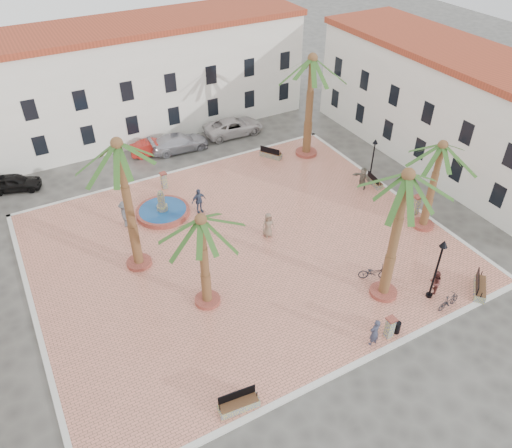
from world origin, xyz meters
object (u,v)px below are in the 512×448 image
object	(u,v)px
bollard_se	(390,327)
fountain	(163,211)
pedestrian_fountain_a	(268,225)
bollard_n	(164,180)
pedestrian_east	(363,178)
bollard_e	(416,205)
palm_nw	(119,158)
lamppost_s	(439,260)
litter_bin	(397,327)
car_silver	(179,142)
palm_ne	(312,70)
palm_s	(405,190)
pedestrian_fountain_b	(199,201)
bicycle_b	(449,301)
pedestrian_north	(125,214)
cyclist_a	(375,332)
palm_sw	(202,231)
car_black	(14,183)
bench_e	(375,182)
bench_ne	(271,154)
bench_s	(239,404)
lamppost_e	(374,153)
palm_e	(440,156)
car_white	(234,127)
cyclist_b	(435,282)
bench_se	(480,288)
bicycle_a	(374,272)
car_red	(154,147)

from	to	relation	value
bollard_se	fountain	bearing A→B (deg)	112.05
bollard_se	pedestrian_fountain_a	xyz separation A→B (m)	(-1.31, 10.58, 0.19)
bollard_n	pedestrian_east	world-z (taller)	pedestrian_east
bollard_e	palm_nw	bearing A→B (deg)	167.34
lamppost_s	litter_bin	size ratio (longest dim) A/B	5.76
car_silver	palm_ne	bearing A→B (deg)	-120.91
palm_s	car_silver	world-z (taller)	palm_s
pedestrian_fountain_b	litter_bin	bearing A→B (deg)	-81.02
bicycle_b	pedestrian_north	world-z (taller)	pedestrian_north
bollard_e	bollard_n	bearing A→B (deg)	140.91
cyclist_a	pedestrian_east	bearing A→B (deg)	-129.01
palm_sw	car_black	bearing A→B (deg)	113.85
pedestrian_fountain_a	pedestrian_fountain_b	size ratio (longest dim) A/B	0.92
bench_e	litter_bin	distance (m)	14.79
bench_ne	bench_s	bearing A→B (deg)	112.54
fountain	pedestrian_fountain_a	size ratio (longest dim) A/B	2.14
bench_e	lamppost_e	world-z (taller)	lamppost_e
bench_ne	lamppost_e	xyz separation A→B (m)	(4.89, -6.92, 2.17)
fountain	car_silver	size ratio (longest dim) A/B	0.74
bollard_se	bicycle_b	bearing A→B (deg)	-0.00
palm_ne	bollard_se	xyz separation A→B (m)	(-7.11, -18.70, -6.52)
palm_s	car_black	xyz separation A→B (m)	(-17.20, 22.30, -6.72)
bench_e	bollard_e	bearing A→B (deg)	-172.36
bollard_se	pedestrian_north	world-z (taller)	pedestrian_north
cyclist_a	bicycle_b	bearing A→B (deg)	177.21
lamppost_s	pedestrian_fountain_a	xyz separation A→B (m)	(-5.37, 9.43, -1.93)
lamppost_s	bicycle_b	xyz separation A→B (m)	(0.27, -1.14, -2.33)
bollard_e	car_black	world-z (taller)	bollard_e
bollard_n	pedestrian_north	world-z (taller)	pedestrian_north
palm_nw	lamppost_s	xyz separation A→B (m)	(13.86, -10.84, -4.75)
car_silver	pedestrian_fountain_b	bearing A→B (deg)	169.36
palm_e	pedestrian_fountain_a	distance (m)	11.68
bicycle_b	bench_e	bearing A→B (deg)	-25.77
palm_sw	pedestrian_fountain_a	bearing A→B (deg)	30.67
bench_ne	car_white	xyz separation A→B (m)	(-0.70, 5.54, 0.32)
bollard_e	cyclist_b	distance (m)	7.94
bench_e	bench_ne	world-z (taller)	bench_ne
bench_s	bench_se	size ratio (longest dim) A/B	1.04
pedestrian_north	pedestrian_east	bearing A→B (deg)	-89.00
bicycle_b	car_white	bearing A→B (deg)	-2.54
bollard_se	car_white	world-z (taller)	same
lamppost_e	pedestrian_north	xyz separation A→B (m)	(-18.35, 3.49, -1.47)
bench_ne	car_black	size ratio (longest dim) A/B	0.48
car_black	palm_ne	bearing A→B (deg)	-87.45
bicycle_a	cyclist_b	xyz separation A→B (m)	(2.29, -2.62, 0.32)
palm_nw	bench_ne	size ratio (longest dim) A/B	4.72
fountain	bicycle_b	size ratio (longest dim) A/B	2.35
car_red	pedestrian_fountain_a	bearing A→B (deg)	-158.11
bollard_n	pedestrian_fountain_a	xyz separation A→B (m)	(4.01, -8.86, 0.19)
car_silver	pedestrian_fountain_a	bearing A→B (deg)	-174.53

